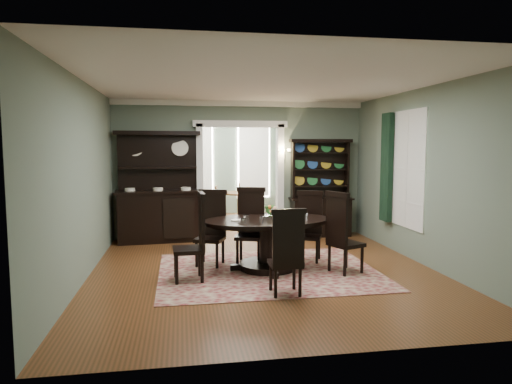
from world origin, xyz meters
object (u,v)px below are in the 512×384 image
(sideboard, at_px, (159,203))
(welsh_dresser, at_px, (320,201))
(parlor_table, at_px, (239,203))
(dining_table, at_px, (268,234))

(sideboard, relative_size, welsh_dresser, 1.07)
(sideboard, distance_m, parlor_table, 2.81)
(sideboard, xyz_separation_m, parlor_table, (1.98, 1.97, -0.28))
(dining_table, height_order, parlor_table, dining_table)
(sideboard, xyz_separation_m, welsh_dresser, (3.57, 0.04, -0.03))
(parlor_table, bearing_deg, sideboard, -135.09)
(welsh_dresser, relative_size, parlor_table, 2.47)
(welsh_dresser, xyz_separation_m, parlor_table, (-1.59, 1.94, -0.26))
(sideboard, height_order, parlor_table, sideboard)
(sideboard, distance_m, welsh_dresser, 3.57)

